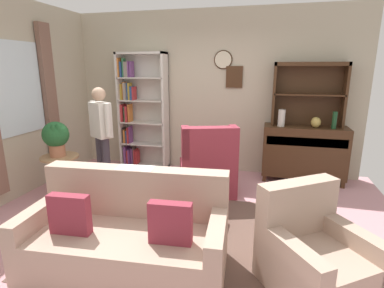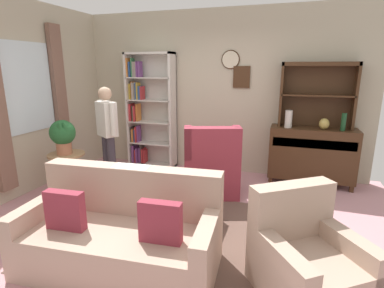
% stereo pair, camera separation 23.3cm
% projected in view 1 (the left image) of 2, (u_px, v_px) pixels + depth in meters
% --- Properties ---
extents(ground_plane, '(5.40, 4.60, 0.02)m').
position_uv_depth(ground_plane, '(180.00, 224.00, 3.68)').
color(ground_plane, '#C68C93').
extents(wall_back, '(5.00, 0.09, 2.80)m').
position_uv_depth(wall_back, '(213.00, 93.00, 5.33)').
color(wall_back, '#BCB299').
rests_on(wall_back, ground_plane).
extents(area_rug, '(2.88, 2.18, 0.01)m').
position_uv_depth(area_rug, '(190.00, 238.00, 3.34)').
color(area_rug, brown).
rests_on(area_rug, ground_plane).
extents(bookshelf, '(0.90, 0.30, 2.10)m').
position_uv_depth(bookshelf, '(140.00, 113.00, 5.56)').
color(bookshelf, silver).
rests_on(bookshelf, ground_plane).
extents(sideboard, '(1.30, 0.45, 0.92)m').
position_uv_depth(sideboard, '(304.00, 151.00, 4.92)').
color(sideboard, '#422816').
rests_on(sideboard, ground_plane).
extents(sideboard_hutch, '(1.10, 0.26, 1.00)m').
position_uv_depth(sideboard_hutch, '(309.00, 86.00, 4.76)').
color(sideboard_hutch, '#422816').
rests_on(sideboard_hutch, sideboard).
extents(vase_tall, '(0.11, 0.11, 0.27)m').
position_uv_depth(vase_tall, '(282.00, 118.00, 4.80)').
color(vase_tall, beige).
rests_on(vase_tall, sideboard).
extents(vase_round, '(0.15, 0.15, 0.17)m').
position_uv_depth(vase_round, '(316.00, 122.00, 4.71)').
color(vase_round, tan).
rests_on(vase_round, sideboard).
extents(bottle_wine, '(0.07, 0.07, 0.27)m').
position_uv_depth(bottle_wine, '(334.00, 120.00, 4.61)').
color(bottle_wine, '#194223').
rests_on(bottle_wine, sideboard).
extents(couch_floral, '(1.86, 0.99, 0.90)m').
position_uv_depth(couch_floral, '(128.00, 238.00, 2.78)').
color(couch_floral, tan).
rests_on(couch_floral, ground_plane).
extents(armchair_floral, '(1.06, 1.07, 0.88)m').
position_uv_depth(armchair_floral, '(314.00, 258.00, 2.53)').
color(armchair_floral, tan).
rests_on(armchair_floral, ground_plane).
extents(wingback_chair, '(1.00, 1.01, 1.05)m').
position_uv_depth(wingback_chair, '(208.00, 169.00, 4.46)').
color(wingback_chair, maroon).
rests_on(wingback_chair, ground_plane).
extents(plant_stand, '(0.52, 0.52, 0.62)m').
position_uv_depth(plant_stand, '(61.00, 172.00, 4.33)').
color(plant_stand, '#A87F56').
rests_on(plant_stand, ground_plane).
extents(potted_plant_large, '(0.36, 0.36, 0.50)m').
position_uv_depth(potted_plant_large, '(56.00, 137.00, 4.18)').
color(potted_plant_large, '#AD6B4C').
rests_on(potted_plant_large, plant_stand).
extents(person_reading, '(0.48, 0.35, 1.56)m').
position_uv_depth(person_reading, '(101.00, 131.00, 4.52)').
color(person_reading, '#38333D').
rests_on(person_reading, ground_plane).
extents(coffee_table, '(0.80, 0.50, 0.42)m').
position_uv_depth(coffee_table, '(182.00, 195.00, 3.60)').
color(coffee_table, '#422816').
rests_on(coffee_table, ground_plane).
extents(book_stack, '(0.21, 0.15, 0.06)m').
position_uv_depth(book_stack, '(190.00, 187.00, 3.61)').
color(book_stack, '#337247').
rests_on(book_stack, coffee_table).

